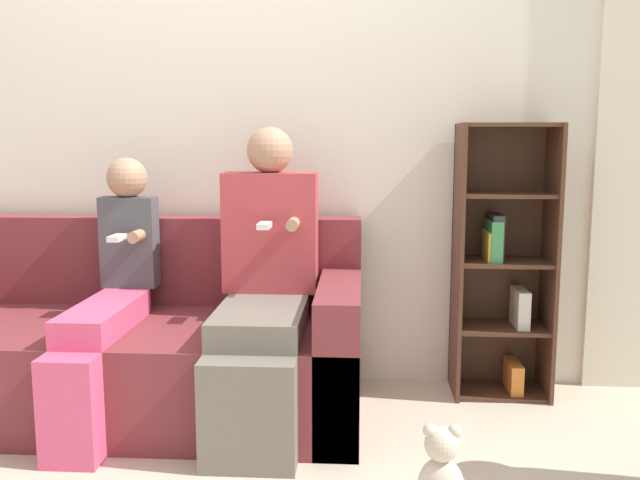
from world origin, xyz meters
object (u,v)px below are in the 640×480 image
Objects in this scene: child_seated at (108,293)px; couch at (131,349)px; teddy_bear at (441,471)px; bookshelf at (502,264)px; adult_seated at (264,275)px.

couch is at bearing 68.95° from child_seated.
teddy_bear is (1.32, -0.65, -0.41)m from child_seated.
bookshelf is at bearing 14.46° from child_seated.
bookshelf reaches higher than adult_seated.
bookshelf is at bearing 10.89° from couch.
bookshelf is (1.71, 0.44, 0.06)m from child_seated.
couch is 0.71m from adult_seated.
adult_seated is at bearing -159.10° from bookshelf.
teddy_bear is at bearing -109.73° from bookshelf.
child_seated reaches higher than couch.
teddy_bear is at bearing -26.35° from child_seated.
teddy_bear is at bearing -31.33° from couch.
adult_seated is 1.13m from bookshelf.
child_seated is 3.74× the size of teddy_bear.
bookshelf is at bearing 70.27° from teddy_bear.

